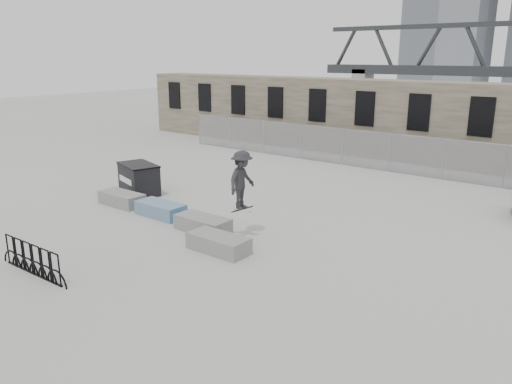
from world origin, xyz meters
TOP-DOWN VIEW (x-y plane):
  - ground at (0.00, 0.00)m, footprint 120.00×120.00m
  - stone_wall at (0.00, 16.24)m, footprint 36.00×2.58m
  - chainlink_fence at (-0.00, 12.50)m, footprint 22.06×0.06m
  - planter_far_left at (-3.28, 0.08)m, footprint 2.00×0.90m
  - planter_center_left at (-0.95, 0.09)m, footprint 2.00×0.90m
  - planter_center_right at (1.49, -0.15)m, footprint 2.00×0.90m
  - planter_offset at (3.16, -1.17)m, footprint 2.00×0.90m
  - dumpster at (-4.12, 1.67)m, footprint 2.30×1.78m
  - bike_rack at (0.24, -5.61)m, footprint 3.14×0.14m
  - skateboarder at (2.89, 0.30)m, footprint 0.87×1.33m

SIDE VIEW (x-z plane):
  - ground at x=0.00m, z-range 0.00..0.00m
  - planter_far_left at x=-3.28m, z-range 0.02..0.54m
  - planter_center_left at x=-0.95m, z-range 0.02..0.54m
  - planter_center_right at x=1.49m, z-range 0.02..0.54m
  - planter_offset at x=3.16m, z-range 0.02..0.54m
  - bike_rack at x=0.24m, z-range -0.01..0.89m
  - dumpster at x=-4.12m, z-range 0.01..1.34m
  - chainlink_fence at x=0.00m, z-range 0.03..2.05m
  - skateboarder at x=2.89m, z-range 0.89..3.03m
  - stone_wall at x=0.00m, z-range 0.01..4.51m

